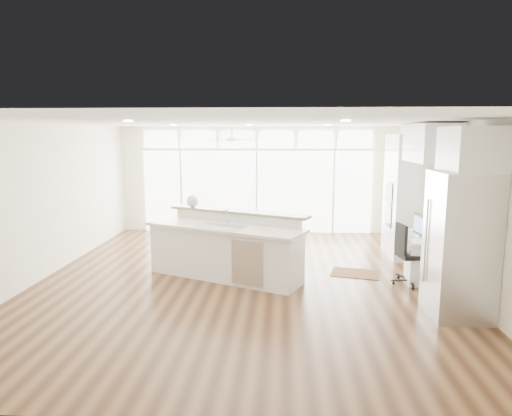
{
  "coord_description": "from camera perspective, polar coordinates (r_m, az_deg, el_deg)",
  "views": [
    {
      "loc": [
        0.68,
        -7.6,
        2.49
      ],
      "look_at": [
        0.18,
        0.6,
        1.17
      ],
      "focal_mm": 32.0,
      "sensor_mm": 36.0,
      "label": 1
    }
  ],
  "objects": [
    {
      "name": "floor",
      "position": [
        8.03,
        -1.59,
        -8.99
      ],
      "size": [
        7.0,
        8.0,
        0.02
      ],
      "primitive_type": "cube",
      "color": "#3D2313",
      "rests_on": "ground"
    },
    {
      "name": "ceiling",
      "position": [
        7.63,
        -1.68,
        10.72
      ],
      "size": [
        7.0,
        8.0,
        0.02
      ],
      "primitive_type": "cube",
      "color": "white",
      "rests_on": "wall_back"
    },
    {
      "name": "wall_back",
      "position": [
        11.68,
        0.11,
        3.55
      ],
      "size": [
        7.0,
        0.04,
        2.7
      ],
      "primitive_type": "cube",
      "color": "white",
      "rests_on": "floor"
    },
    {
      "name": "wall_front",
      "position": [
        3.84,
        -6.98,
        -8.22
      ],
      "size": [
        7.0,
        0.04,
        2.7
      ],
      "primitive_type": "cube",
      "color": "white",
      "rests_on": "floor"
    },
    {
      "name": "wall_left",
      "position": [
        8.75,
        -25.11,
        0.79
      ],
      "size": [
        0.04,
        8.0,
        2.7
      ],
      "primitive_type": "cube",
      "color": "white",
      "rests_on": "floor"
    },
    {
      "name": "wall_right",
      "position": [
        8.19,
        23.57,
        0.37
      ],
      "size": [
        0.04,
        8.0,
        2.7
      ],
      "primitive_type": "cube",
      "color": "white",
      "rests_on": "floor"
    },
    {
      "name": "glass_wall",
      "position": [
        11.65,
        0.09,
        2.05
      ],
      "size": [
        5.8,
        0.06,
        2.08
      ],
      "primitive_type": "cube",
      "color": "white",
      "rests_on": "wall_back"
    },
    {
      "name": "transom_row",
      "position": [
        11.56,
        0.09,
        8.61
      ],
      "size": [
        5.9,
        0.06,
        0.4
      ],
      "primitive_type": "cube",
      "color": "white",
      "rests_on": "wall_back"
    },
    {
      "name": "desk_window",
      "position": [
        8.43,
        22.71,
        2.03
      ],
      "size": [
        0.04,
        0.85,
        0.85
      ],
      "primitive_type": "cube",
      "color": "white",
      "rests_on": "wall_right"
    },
    {
      "name": "ceiling_fan",
      "position": [
        10.47,
        -3.05,
        9.08
      ],
      "size": [
        1.16,
        1.16,
        0.32
      ],
      "primitive_type": "cube",
      "color": "white",
      "rests_on": "ceiling"
    },
    {
      "name": "recessed_lights",
      "position": [
        7.83,
        -1.55,
        10.53
      ],
      "size": [
        3.4,
        3.0,
        0.02
      ],
      "primitive_type": "cube",
      "color": "white",
      "rests_on": "ceiling"
    },
    {
      "name": "oven_cabinet",
      "position": [
        9.8,
        18.15,
        1.42
      ],
      "size": [
        0.64,
        1.2,
        2.5
      ],
      "primitive_type": "cube",
      "color": "white",
      "rests_on": "floor"
    },
    {
      "name": "desk_nook",
      "position": [
        8.54,
        20.12,
        -5.74
      ],
      "size": [
        0.72,
        1.3,
        0.76
      ],
      "primitive_type": "cube",
      "color": "white",
      "rests_on": "floor"
    },
    {
      "name": "upper_cabinets",
      "position": [
        8.29,
        21.14,
        7.57
      ],
      "size": [
        0.64,
        1.3,
        0.64
      ],
      "primitive_type": "cube",
      "color": "white",
      "rests_on": "wall_right"
    },
    {
      "name": "refrigerator",
      "position": [
        6.87,
        24.14,
        -4.2
      ],
      "size": [
        0.76,
        0.9,
        2.0
      ],
      "primitive_type": "cube",
      "color": "silver",
      "rests_on": "floor"
    },
    {
      "name": "fridge_cabinet",
      "position": [
        6.73,
        25.35,
        6.65
      ],
      "size": [
        0.64,
        0.9,
        0.6
      ],
      "primitive_type": "cube",
      "color": "white",
      "rests_on": "wall_right"
    },
    {
      "name": "framed_photos",
      "position": [
        9.03,
        21.37,
        1.58
      ],
      "size": [
        0.06,
        0.22,
        0.8
      ],
      "primitive_type": "cube",
      "color": "black",
      "rests_on": "wall_right"
    },
    {
      "name": "kitchen_island",
      "position": [
        8.0,
        -3.95,
        -4.78
      ],
      "size": [
        3.05,
        2.15,
        1.13
      ],
      "primitive_type": "cube",
      "rotation": [
        0.0,
        0.0,
        -0.42
      ],
      "color": "white",
      "rests_on": "floor"
    },
    {
      "name": "rug",
      "position": [
        8.54,
        12.32,
        -7.98
      ],
      "size": [
        0.96,
        0.79,
        0.01
      ],
      "primitive_type": "cube",
      "rotation": [
        0.0,
        0.0,
        -0.23
      ],
      "color": "#3C2313",
      "rests_on": "floor"
    },
    {
      "name": "office_chair",
      "position": [
        8.08,
        18.95,
        -5.53
      ],
      "size": [
        0.61,
        0.57,
        1.02
      ],
      "primitive_type": "cube",
      "rotation": [
        0.0,
        0.0,
        0.17
      ],
      "color": "black",
      "rests_on": "floor"
    },
    {
      "name": "fishbowl",
      "position": [
        8.72,
        -7.96,
        0.87
      ],
      "size": [
        0.29,
        0.29,
        0.23
      ],
      "primitive_type": "sphere",
      "rotation": [
        0.0,
        0.0,
        -0.34
      ],
      "color": "silver",
      "rests_on": "kitchen_island"
    },
    {
      "name": "monitor",
      "position": [
        8.39,
        19.81,
        -1.96
      ],
      "size": [
        0.13,
        0.47,
        0.38
      ],
      "primitive_type": "cube",
      "rotation": [
        0.0,
        0.0,
        0.13
      ],
      "color": "black",
      "rests_on": "desk_nook"
    },
    {
      "name": "keyboard",
      "position": [
        8.38,
        18.63,
        -3.2
      ],
      "size": [
        0.12,
        0.3,
        0.01
      ],
      "primitive_type": "cube",
      "rotation": [
        0.0,
        0.0,
        0.02
      ],
      "color": "silver",
      "rests_on": "desk_nook"
    },
    {
      "name": "potted_plant",
      "position": [
        9.73,
        18.56,
        9.51
      ],
      "size": [
        0.32,
        0.35,
        0.26
      ],
      "primitive_type": "imported",
      "rotation": [
        0.0,
        0.0,
        -0.07
      ],
      "color": "#33622A",
      "rests_on": "oven_cabinet"
    }
  ]
}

